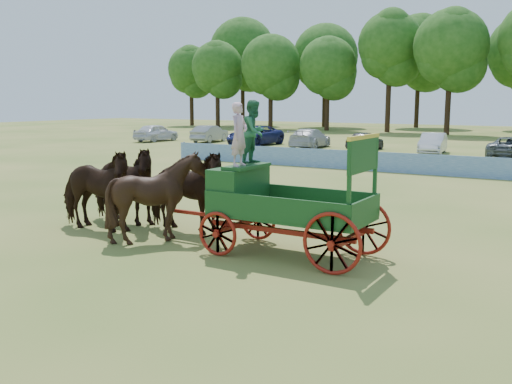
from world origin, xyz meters
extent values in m
plane|color=#A9944C|center=(0.00, 0.00, 0.00)|extent=(160.00, 160.00, 0.00)
imported|color=black|center=(-3.03, 0.27, 1.20)|extent=(2.96, 1.56, 2.41)
imported|color=black|center=(-3.03, 1.37, 1.20)|extent=(2.85, 1.31, 2.41)
imported|color=black|center=(-0.63, 0.27, 1.21)|extent=(2.50, 2.31, 2.41)
imported|color=black|center=(-0.63, 1.37, 1.20)|extent=(2.91, 1.45, 2.41)
cube|color=#9E0F10|center=(1.57, 0.82, 0.60)|extent=(0.12, 2.00, 0.12)
cube|color=#9E0F10|center=(4.57, 0.82, 0.60)|extent=(0.12, 2.00, 0.12)
cube|color=#9E0F10|center=(3.07, 0.27, 0.72)|extent=(3.80, 0.10, 0.12)
cube|color=#9E0F10|center=(3.07, 1.37, 0.72)|extent=(3.80, 0.10, 0.12)
cube|color=#9E0F10|center=(0.67, 0.82, 0.75)|extent=(2.80, 0.09, 0.09)
cube|color=#1A4F1F|center=(3.07, 0.82, 1.00)|extent=(3.80, 1.80, 0.10)
cube|color=#1A4F1F|center=(3.07, -0.06, 1.30)|extent=(3.80, 0.06, 0.55)
cube|color=#1A4F1F|center=(3.07, 1.70, 1.30)|extent=(3.80, 0.06, 0.55)
cube|color=#1A4F1F|center=(4.95, 0.82, 1.30)|extent=(0.06, 1.80, 0.55)
cube|color=#1A4F1F|center=(1.57, 0.82, 1.55)|extent=(0.85, 1.70, 1.05)
cube|color=#1A4F1F|center=(1.82, 0.82, 2.12)|extent=(0.55, 1.50, 0.08)
cube|color=#1A4F1F|center=(1.19, 0.82, 1.35)|extent=(0.10, 1.60, 0.65)
cube|color=#1A4F1F|center=(1.37, 0.82, 1.05)|extent=(0.55, 1.60, 0.06)
cube|color=#1A4F1F|center=(4.87, 0.02, 1.95)|extent=(0.08, 0.08, 1.80)
cube|color=#1A4F1F|center=(4.87, 1.62, 1.95)|extent=(0.08, 0.08, 1.80)
cube|color=#1A4F1F|center=(4.87, 0.82, 2.55)|extent=(0.07, 1.75, 0.75)
cube|color=gold|center=(4.87, 0.82, 2.95)|extent=(0.08, 1.80, 0.09)
cube|color=gold|center=(4.83, 0.82, 2.55)|extent=(0.02, 1.30, 0.12)
torus|color=#9E0F10|center=(1.57, -0.13, 0.55)|extent=(1.09, 0.09, 1.09)
torus|color=#9E0F10|center=(1.57, 1.77, 0.55)|extent=(1.09, 0.09, 1.09)
torus|color=#9E0F10|center=(4.57, -0.13, 0.70)|extent=(1.39, 0.09, 1.39)
torus|color=#9E0F10|center=(4.57, 1.77, 0.70)|extent=(1.39, 0.09, 1.39)
imported|color=#D9A6B6|center=(1.82, 0.47, 2.93)|extent=(0.37, 0.56, 1.54)
imported|color=#27683F|center=(1.82, 1.17, 2.96)|extent=(0.61, 0.78, 1.60)
cube|color=#1C5599|center=(-1.00, 18.00, 0.53)|extent=(26.00, 0.08, 1.05)
imported|color=silver|center=(-26.00, 29.37, 0.80)|extent=(1.96, 4.74, 1.61)
imported|color=gray|center=(-21.19, 31.16, 0.75)|extent=(2.12, 4.72, 1.50)
imported|color=navy|center=(-15.63, 29.98, 0.82)|extent=(2.84, 5.95, 1.64)
imported|color=silver|center=(-10.50, 29.91, 0.77)|extent=(2.76, 5.54, 1.55)
imported|color=#333338|center=(-5.96, 30.14, 0.73)|extent=(1.85, 4.31, 1.45)
imported|color=silver|center=(-0.83, 29.87, 0.73)|extent=(2.11, 4.62, 1.47)
imported|color=slate|center=(4.28, 29.56, 0.69)|extent=(2.45, 5.07, 1.39)
cylinder|color=#382314|center=(-44.00, 58.23, 2.28)|extent=(0.60, 0.60, 4.56)
sphere|color=#1C4A13|center=(-44.00, 58.23, 8.41)|extent=(6.86, 6.86, 6.86)
cylinder|color=#382314|center=(-36.51, 54.36, 2.26)|extent=(0.60, 0.60, 4.52)
sphere|color=#1C4A13|center=(-36.51, 54.36, 8.32)|extent=(6.99, 6.99, 6.99)
cylinder|color=#382314|center=(-28.45, 55.03, 2.28)|extent=(0.60, 0.60, 4.56)
sphere|color=#1C4A13|center=(-28.45, 55.03, 8.41)|extent=(7.83, 7.83, 7.83)
cylinder|color=#382314|center=(-20.45, 55.33, 2.19)|extent=(0.60, 0.60, 4.39)
sphere|color=#1C4A13|center=(-20.45, 55.33, 8.08)|extent=(7.08, 7.08, 7.08)
cylinder|color=#382314|center=(-12.68, 55.60, 2.80)|extent=(0.60, 0.60, 5.60)
sphere|color=#1C4A13|center=(-12.68, 55.60, 10.32)|extent=(7.50, 7.50, 7.50)
cylinder|color=#382314|center=(-5.32, 53.70, 2.60)|extent=(0.60, 0.60, 5.19)
sphere|color=#1C4A13|center=(-5.32, 53.70, 9.57)|extent=(7.97, 7.97, 7.97)
cylinder|color=#382314|center=(-38.00, 63.19, 3.01)|extent=(0.60, 0.60, 6.02)
sphere|color=#1C4A13|center=(-38.00, 63.19, 11.10)|extent=(9.98, 9.98, 9.98)
cylinder|color=#382314|center=(-24.79, 64.07, 2.67)|extent=(0.60, 0.60, 5.35)
sphere|color=#1C4A13|center=(-24.79, 64.07, 9.85)|extent=(9.15, 9.15, 9.15)
cylinder|color=#382314|center=(-12.89, 68.73, 2.90)|extent=(0.60, 0.60, 5.79)
sphere|color=#1C4A13|center=(-12.89, 68.73, 10.67)|extent=(9.50, 9.50, 9.50)
camera|label=1|loc=(9.34, -11.17, 3.74)|focal=40.00mm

